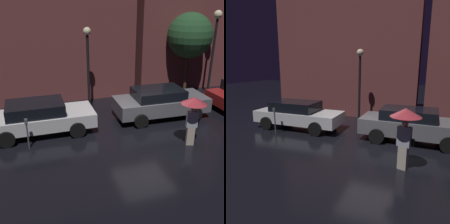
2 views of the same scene
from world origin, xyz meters
The scene contains 10 objects.
ground_plane centered at (0.00, 0.00, 0.00)m, with size 60.00×60.00×0.00m, color black.
building_facade_left centered at (-3.28, 6.50, 4.02)m, with size 9.45×3.00×8.04m.
building_facade_right centered at (5.22, 6.50, 4.08)m, with size 6.69×3.00×8.16m.
parked_car_white centered at (-4.38, 1.47, 0.77)m, with size 4.66×2.04×1.45m.
parked_car_grey centered at (1.44, 1.54, 0.78)m, with size 4.61×2.06×1.47m.
pedestrian_with_umbrella centered at (1.37, -1.40, 1.59)m, with size 0.99×0.99×2.05m.
parking_meter centered at (-4.92, 0.18, 0.80)m, with size 0.12×0.10×1.30m.
street_lamp_near centered at (-1.64, 3.74, 2.85)m, with size 0.39×0.39×4.22m.
street_lamp_far centered at (5.94, 3.99, 3.54)m, with size 0.47×0.47×4.87m.
street_tree centered at (4.49, 4.34, 3.48)m, with size 2.58×2.58×4.78m.
Camera 1 is at (-4.65, -10.11, 5.71)m, focal length 45.00 mm.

